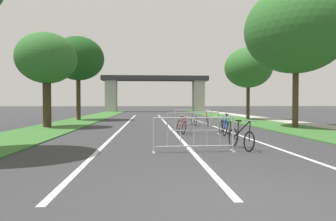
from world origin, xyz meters
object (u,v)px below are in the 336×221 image
at_px(tree_right_maple_mid, 296,30).
at_px(crowd_barrier_nearest, 194,135).
at_px(crowd_barrier_second, 193,123).
at_px(bicycle_black_5, 241,138).
at_px(bicycle_silver_2, 194,120).
at_px(bicycle_blue_0, 223,127).
at_px(tree_right_oak_near, 248,68).
at_px(bicycle_red_4, 181,126).
at_px(bicycle_teal_1, 226,126).
at_px(tree_left_pine_far, 78,59).
at_px(tree_left_cypress_far, 47,59).
at_px(bicycle_orange_3, 207,120).
at_px(crowd_barrier_third, 194,118).

relative_size(tree_right_maple_mid, crowd_barrier_nearest, 3.37).
relative_size(crowd_barrier_second, bicycle_black_5, 1.49).
bearing_deg(bicycle_black_5, bicycle_silver_2, -101.22).
bearing_deg(bicycle_black_5, bicycle_blue_0, -107.70).
relative_size(tree_right_oak_near, bicycle_red_4, 3.73).
distance_m(bicycle_teal_1, bicycle_red_4, 2.27).
bearing_deg(crowd_barrier_second, bicycle_blue_0, -18.77).
bearing_deg(bicycle_blue_0, bicycle_silver_2, 97.44).
distance_m(tree_left_pine_far, bicycle_teal_1, 15.81).
height_order(crowd_barrier_nearest, bicycle_black_5, crowd_barrier_nearest).
bearing_deg(tree_right_maple_mid, tree_left_cypress_far, 175.86).
distance_m(tree_right_oak_near, bicycle_orange_3, 8.78).
distance_m(tree_right_maple_mid, crowd_barrier_nearest, 12.30).
relative_size(tree_right_maple_mid, crowd_barrier_second, 3.37).
distance_m(tree_left_pine_far, bicycle_orange_3, 12.68).
height_order(tree_left_cypress_far, bicycle_teal_1, tree_left_cypress_far).
distance_m(crowd_barrier_third, bicycle_black_5, 9.81).
xyz_separation_m(bicycle_blue_0, bicycle_black_5, (-0.52, -4.21, -0.03)).
relative_size(bicycle_blue_0, bicycle_orange_3, 0.97).
relative_size(bicycle_teal_1, bicycle_red_4, 0.99).
relative_size(crowd_barrier_third, bicycle_red_4, 1.46).
bearing_deg(tree_left_pine_far, tree_right_maple_mid, -31.11).
relative_size(crowd_barrier_nearest, crowd_barrier_second, 1.00).
height_order(tree_left_cypress_far, bicycle_black_5, tree_left_cypress_far).
bearing_deg(tree_right_maple_mid, tree_right_oak_near, 89.78).
distance_m(crowd_barrier_third, bicycle_teal_1, 4.65).
distance_m(tree_left_cypress_far, crowd_barrier_second, 9.82).
xyz_separation_m(tree_left_cypress_far, bicycle_black_5, (8.92, -8.92, -3.73)).
relative_size(tree_right_oak_near, bicycle_orange_3, 3.66).
relative_size(tree_right_oak_near, bicycle_black_5, 3.82).
bearing_deg(bicycle_red_4, tree_left_cypress_far, -34.50).
xyz_separation_m(crowd_barrier_nearest, bicycle_black_5, (1.58, 0.49, -0.16)).
xyz_separation_m(crowd_barrier_nearest, crowd_barrier_third, (1.58, 10.29, 0.00)).
bearing_deg(tree_left_pine_far, crowd_barrier_third, -37.89).
xyz_separation_m(tree_right_maple_mid, bicycle_teal_1, (-4.85, -2.61, -5.41)).
xyz_separation_m(tree_left_pine_far, tree_right_maple_mid, (14.62, -8.82, 0.52)).
height_order(tree_right_maple_mid, bicycle_silver_2, tree_right_maple_mid).
xyz_separation_m(tree_right_maple_mid, crowd_barrier_nearest, (-7.36, -8.35, -5.25)).
bearing_deg(tree_left_cypress_far, crowd_barrier_second, -27.77).
relative_size(tree_left_pine_far, bicycle_red_4, 4.21).
relative_size(crowd_barrier_nearest, bicycle_orange_3, 1.43).
bearing_deg(bicycle_orange_3, bicycle_teal_1, -81.80).
relative_size(crowd_barrier_third, bicycle_blue_0, 1.47).
bearing_deg(bicycle_red_4, bicycle_silver_2, -113.08).
distance_m(crowd_barrier_second, bicycle_red_4, 0.67).
bearing_deg(bicycle_blue_0, bicycle_red_4, 158.04).
relative_size(crowd_barrier_second, bicycle_silver_2, 1.43).
bearing_deg(bicycle_red_4, tree_left_pine_far, -64.75).
bearing_deg(tree_right_oak_near, crowd_barrier_second, -119.62).
relative_size(tree_left_pine_far, tree_right_oak_near, 1.13).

